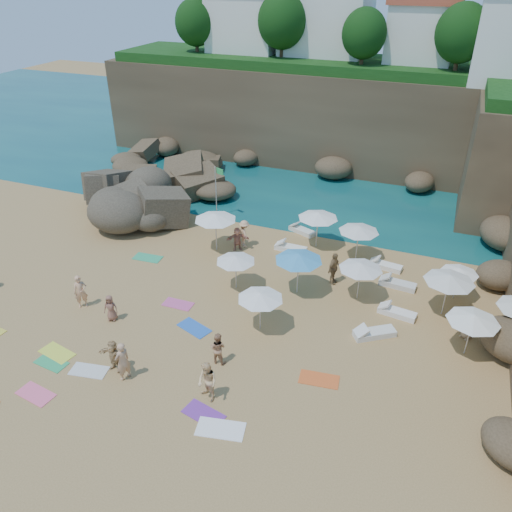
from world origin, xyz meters
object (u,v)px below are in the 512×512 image
at_px(flag_pole, 217,185).
at_px(parasol_1, 318,215).
at_px(person_stand_6, 123,361).
at_px(person_stand_4, 469,325).
at_px(person_stand_3, 334,268).
at_px(parasol_0, 215,217).
at_px(person_stand_0, 81,292).
at_px(person_stand_2, 244,234).
at_px(person_stand_5, 237,239).
at_px(lounger_0, 291,248).
at_px(person_stand_1, 218,348).
at_px(parasol_2, 450,278).
at_px(rock_outcrop, 137,217).

height_order(flag_pole, parasol_1, flag_pole).
bearing_deg(person_stand_6, person_stand_4, 140.44).
bearing_deg(parasol_1, person_stand_4, -33.46).
xyz_separation_m(flag_pole, person_stand_6, (3.13, -16.17, -1.41)).
bearing_deg(person_stand_3, parasol_0, 97.38).
bearing_deg(person_stand_0, person_stand_2, 17.72).
distance_m(parasol_0, person_stand_5, 2.01).
height_order(flag_pole, person_stand_4, flag_pole).
bearing_deg(person_stand_4, lounger_0, -166.78).
bearing_deg(parasol_1, person_stand_1, -95.81).
xyz_separation_m(person_stand_4, person_stand_6, (-13.80, -8.42, 0.19)).
relative_size(lounger_0, person_stand_0, 1.07).
bearing_deg(parasol_2, flag_pole, 158.51).
relative_size(rock_outcrop, flag_pole, 1.92).
bearing_deg(person_stand_4, rock_outcrop, -155.42).
bearing_deg(person_stand_1, person_stand_0, -8.26).
relative_size(flag_pole, parasol_1, 1.48).
relative_size(parasol_1, parasol_2, 1.00).
xyz_separation_m(person_stand_2, person_stand_3, (6.30, -2.08, 0.05)).
bearing_deg(person_stand_6, flag_pole, -149.99).
bearing_deg(flag_pole, person_stand_2, -44.41).
height_order(parasol_0, person_stand_0, parasol_0).
bearing_deg(person_stand_2, parasol_2, -150.55).
xyz_separation_m(flag_pole, lounger_0, (6.38, -2.81, -2.22)).
bearing_deg(person_stand_3, rock_outcrop, 93.50).
bearing_deg(person_stand_1, lounger_0, -89.51).
xyz_separation_m(parasol_0, parasol_1, (5.77, 2.71, -0.09)).
relative_size(parasol_1, person_stand_0, 1.35).
xyz_separation_m(person_stand_3, person_stand_5, (-6.54, 1.52, -0.18)).
xyz_separation_m(flag_pole, person_stand_2, (3.43, -3.36, -1.48)).
bearing_deg(person_stand_2, rock_outcrop, 35.52).
bearing_deg(person_stand_4, flag_pole, -166.30).
bearing_deg(lounger_0, rock_outcrop, 178.59).
xyz_separation_m(parasol_2, person_stand_6, (-12.59, -9.98, -1.22)).
bearing_deg(person_stand_2, person_stand_5, 109.33).
xyz_separation_m(rock_outcrop, person_stand_4, (22.32, -5.45, 0.78)).
height_order(parasol_2, person_stand_5, parasol_2).
distance_m(rock_outcrop, parasol_1, 13.29).
relative_size(person_stand_0, person_stand_4, 1.19).
height_order(parasol_2, person_stand_4, parasol_2).
height_order(rock_outcrop, person_stand_1, person_stand_1).
height_order(person_stand_0, person_stand_6, person_stand_6).
relative_size(rock_outcrop, person_stand_1, 4.49).
xyz_separation_m(flag_pole, person_stand_4, (16.93, -7.75, -1.60)).
bearing_deg(lounger_0, flag_pole, 157.29).
bearing_deg(person_stand_6, lounger_0, -174.61).
bearing_deg(person_stand_3, parasol_2, -81.90).
distance_m(parasol_1, person_stand_2, 4.78).
xyz_separation_m(person_stand_1, person_stand_2, (-3.05, 10.36, 0.10)).
xyz_separation_m(lounger_0, person_stand_5, (-3.18, -1.11, 0.62)).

